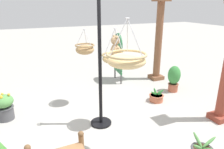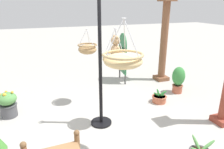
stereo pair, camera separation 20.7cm
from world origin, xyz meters
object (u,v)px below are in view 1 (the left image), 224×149
object	(u,v)px
hanging_basket_left_high	(85,49)
potted_plant_tall_leafy	(156,97)
teddy_bear	(116,48)
potted_plant_fern_front	(174,78)
hanging_basket_with_teddy	(115,58)
potted_plant_small_succulent	(4,106)
display_pole_central	(100,87)
hanging_basket_right_low	(126,60)
greenhouse_pillar_far_back	(158,42)
display_sign_board	(118,53)

from	to	relation	value
hanging_basket_left_high	potted_plant_tall_leafy	bearing A→B (deg)	70.01
teddy_bear	potted_plant_fern_front	xyz separation A→B (m)	(-0.94, 2.28, -1.23)
hanging_basket_with_teddy	potted_plant_fern_front	xyz separation A→B (m)	(-0.94, 2.30, -1.05)
potted_plant_small_succulent	display_pole_central	bearing A→B (deg)	61.33
potted_plant_tall_leafy	potted_plant_small_succulent	xyz separation A→B (m)	(-0.58, -3.59, 0.20)
hanging_basket_with_teddy	hanging_basket_right_low	world-z (taller)	hanging_basket_right_low
hanging_basket_with_teddy	hanging_basket_left_high	bearing A→B (deg)	-169.12
display_pole_central	hanging_basket_right_low	xyz separation A→B (m)	(1.07, 0.02, 0.83)
hanging_basket_with_teddy	hanging_basket_right_low	size ratio (longest dim) A/B	0.95
greenhouse_pillar_far_back	potted_plant_tall_leafy	distance (m)	2.10
display_pole_central	greenhouse_pillar_far_back	distance (m)	3.34
display_pole_central	hanging_basket_right_low	size ratio (longest dim) A/B	3.71
potted_plant_fern_front	hanging_basket_with_teddy	bearing A→B (deg)	-67.73
hanging_basket_right_low	potted_plant_fern_front	xyz separation A→B (m)	(-1.86, 2.54, -1.26)
teddy_bear	potted_plant_tall_leafy	xyz separation A→B (m)	(-0.59, 1.45, -1.53)
hanging_basket_left_high	potted_plant_fern_front	size ratio (longest dim) A/B	0.79
potted_plant_tall_leafy	display_sign_board	size ratio (longest dim) A/B	0.26
hanging_basket_with_teddy	greenhouse_pillar_far_back	size ratio (longest dim) A/B	0.26
hanging_basket_right_low	greenhouse_pillar_far_back	xyz separation A→B (m)	(-2.96, 2.71, -0.42)
potted_plant_fern_front	potted_plant_tall_leafy	distance (m)	0.95
teddy_bear	greenhouse_pillar_far_back	distance (m)	3.21
display_pole_central	hanging_basket_left_high	size ratio (longest dim) A/B	4.34
greenhouse_pillar_far_back	potted_plant_tall_leafy	world-z (taller)	greenhouse_pillar_far_back
hanging_basket_with_teddy	potted_plant_small_succulent	bearing A→B (deg)	-118.95
teddy_bear	hanging_basket_right_low	world-z (taller)	hanging_basket_right_low
potted_plant_tall_leafy	potted_plant_small_succulent	distance (m)	3.65
hanging_basket_right_low	potted_plant_tall_leafy	world-z (taller)	hanging_basket_right_low
hanging_basket_right_low	greenhouse_pillar_far_back	bearing A→B (deg)	137.50
greenhouse_pillar_far_back	potted_plant_fern_front	distance (m)	1.39
hanging_basket_with_teddy	hanging_basket_right_low	bearing A→B (deg)	-14.30
potted_plant_tall_leafy	hanging_basket_with_teddy	bearing A→B (deg)	-68.19
greenhouse_pillar_far_back	potted_plant_tall_leafy	bearing A→B (deg)	-34.68
hanging_basket_with_teddy	potted_plant_tall_leafy	distance (m)	2.08
display_pole_central	hanging_basket_with_teddy	size ratio (longest dim) A/B	3.92
hanging_basket_left_high	display_pole_central	bearing A→B (deg)	-0.93
hanging_basket_with_teddy	potted_plant_small_succulent	size ratio (longest dim) A/B	1.10
hanging_basket_left_high	greenhouse_pillar_far_back	world-z (taller)	greenhouse_pillar_far_back
greenhouse_pillar_far_back	potted_plant_fern_front	size ratio (longest dim) A/B	3.39
hanging_basket_left_high	teddy_bear	bearing A→B (deg)	11.88
hanging_basket_with_teddy	potted_plant_fern_front	world-z (taller)	hanging_basket_with_teddy
greenhouse_pillar_far_back	potted_plant_fern_front	world-z (taller)	greenhouse_pillar_far_back
hanging_basket_with_teddy	teddy_bear	world-z (taller)	hanging_basket_with_teddy
display_pole_central	hanging_basket_right_low	distance (m)	1.36
teddy_bear	potted_plant_small_succulent	distance (m)	2.78
potted_plant_fern_front	potted_plant_small_succulent	world-z (taller)	potted_plant_fern_front
potted_plant_small_succulent	display_sign_board	distance (m)	3.60
potted_plant_tall_leafy	display_sign_board	world-z (taller)	display_sign_board
potted_plant_tall_leafy	potted_plant_small_succulent	size ratio (longest dim) A/B	0.67
hanging_basket_with_teddy	potted_plant_small_succulent	xyz separation A→B (m)	(-1.17, -2.12, -1.15)
hanging_basket_left_high	greenhouse_pillar_far_back	xyz separation A→B (m)	(-0.83, 2.71, -0.17)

